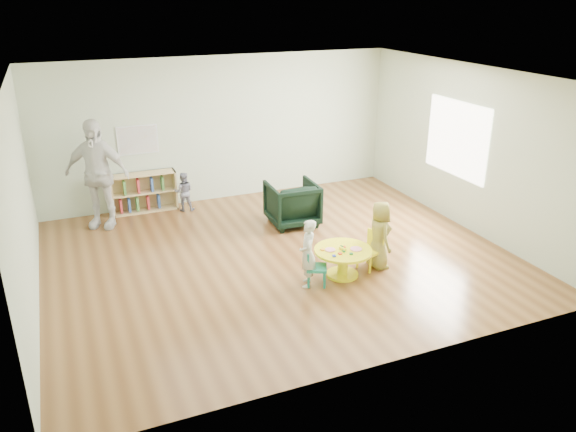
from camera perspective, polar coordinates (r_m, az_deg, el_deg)
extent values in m
plane|color=brown|center=(8.88, -0.96, -4.16)|extent=(7.00, 7.00, 0.00)
cube|color=white|center=(8.06, -1.09, 13.69)|extent=(7.00, 6.00, 0.10)
cube|color=#ABBCA1|center=(11.11, -6.82, 8.74)|extent=(7.00, 0.10, 2.80)
cube|color=#ABBCA1|center=(5.86, 9.91, -3.69)|extent=(7.00, 0.10, 2.80)
cube|color=#ABBCA1|center=(7.85, -25.50, 1.11)|extent=(0.10, 6.00, 2.80)
cube|color=#ABBCA1|center=(10.13, 17.83, 6.56)|extent=(0.10, 6.00, 2.80)
cube|color=white|center=(10.32, 16.75, 7.52)|extent=(0.02, 1.60, 1.30)
cylinder|color=yellow|center=(8.27, 5.57, -4.83)|extent=(0.15, 0.15, 0.39)
cylinder|color=yellow|center=(8.35, 5.53, -5.90)|extent=(0.47, 0.47, 0.04)
cylinder|color=yellow|center=(8.18, 5.63, -3.51)|extent=(0.85, 0.85, 0.04)
cylinder|color=pink|center=(8.13, 4.31, -3.44)|extent=(0.15, 0.15, 0.02)
cylinder|color=pink|center=(8.19, 6.93, -3.35)|extent=(0.17, 0.17, 0.02)
cylinder|color=yellow|center=(8.14, 5.58, -3.33)|extent=(0.08, 0.13, 0.04)
cylinder|color=#11642A|center=(8.07, 5.67, -3.58)|extent=(0.04, 0.05, 0.02)
cylinder|color=#11642A|center=(8.22, 5.50, -3.08)|extent=(0.04, 0.05, 0.02)
cube|color=red|center=(8.23, 5.69, -3.14)|extent=(0.06, 0.06, 0.02)
cube|color=orange|center=(8.12, 3.52, -3.44)|extent=(0.05, 0.05, 0.02)
cube|color=#1B2ED0|center=(7.95, 4.71, -4.06)|extent=(0.06, 0.06, 0.02)
cube|color=#11642A|center=(8.03, 6.44, -3.83)|extent=(0.06, 0.06, 0.02)
cube|color=red|center=(8.02, 5.31, -3.83)|extent=(0.05, 0.05, 0.02)
cube|color=#177E63|center=(7.97, 2.93, -5.27)|extent=(0.37, 0.37, 0.04)
cube|color=#177E63|center=(7.91, 2.06, -4.35)|extent=(0.14, 0.27, 0.24)
cylinder|color=#177E63|center=(8.14, 2.10, -5.78)|extent=(0.03, 0.03, 0.24)
cylinder|color=#177E63|center=(7.94, 2.10, -6.54)|extent=(0.03, 0.03, 0.24)
cylinder|color=#177E63|center=(8.14, 3.70, -5.80)|extent=(0.03, 0.03, 0.24)
cylinder|color=#177E63|center=(7.94, 3.74, -6.56)|extent=(0.03, 0.03, 0.24)
cube|color=yellow|center=(8.50, 8.28, -3.50)|extent=(0.39, 0.39, 0.04)
cube|color=yellow|center=(8.53, 8.90, -2.31)|extent=(0.13, 0.30, 0.27)
cylinder|color=yellow|center=(8.59, 9.38, -4.44)|extent=(0.04, 0.04, 0.27)
cylinder|color=yellow|center=(8.72, 8.12, -3.93)|extent=(0.04, 0.04, 0.27)
cylinder|color=yellow|center=(8.41, 8.34, -4.95)|extent=(0.04, 0.04, 0.27)
cylinder|color=yellow|center=(8.55, 7.07, -4.42)|extent=(0.04, 0.04, 0.27)
cube|color=tan|center=(10.86, -17.45, 1.92)|extent=(0.03, 0.30, 0.75)
cube|color=tan|center=(11.01, -11.41, 2.77)|extent=(0.03, 0.30, 0.75)
cube|color=tan|center=(11.04, -14.24, 0.59)|extent=(1.20, 0.30, 0.03)
cube|color=tan|center=(10.81, -14.59, 4.15)|extent=(1.20, 0.30, 0.03)
cube|color=tan|center=(10.92, -14.41, 2.35)|extent=(1.14, 0.28, 0.03)
cube|color=tan|center=(11.05, -14.53, 2.57)|extent=(1.20, 0.02, 0.75)
cube|color=#C5343D|center=(10.92, -16.62, 1.03)|extent=(0.04, 0.18, 0.26)
cube|color=#3561BC|center=(10.93, -15.84, 1.14)|extent=(0.04, 0.18, 0.26)
cube|color=#549D48|center=(10.95, -15.07, 1.25)|extent=(0.04, 0.18, 0.26)
cube|color=#C5343D|center=(10.97, -14.04, 1.40)|extent=(0.04, 0.18, 0.26)
cube|color=#3561BC|center=(11.00, -13.02, 1.54)|extent=(0.04, 0.18, 0.26)
cube|color=#549D48|center=(10.81, -16.29, 2.81)|extent=(0.04, 0.18, 0.26)
cube|color=#C5343D|center=(10.84, -14.99, 2.99)|extent=(0.04, 0.18, 0.26)
cube|color=#3561BC|center=(10.87, -13.69, 3.17)|extent=(0.04, 0.18, 0.26)
cube|color=#549D48|center=(10.90, -12.66, 3.32)|extent=(0.04, 0.18, 0.26)
cube|color=white|center=(10.79, -15.03, 7.49)|extent=(0.74, 0.01, 0.54)
cube|color=#E64130|center=(10.79, -15.02, 7.48)|extent=(0.70, 0.00, 0.50)
imported|color=black|center=(9.98, 0.43, 1.30)|extent=(0.86, 0.89, 0.78)
imported|color=silver|center=(7.85, 2.01, -3.82)|extent=(0.36, 0.43, 0.99)
imported|color=yellow|center=(8.47, 9.27, -1.91)|extent=(0.39, 0.54, 1.04)
imported|color=#181B3D|center=(10.78, -10.54, 2.44)|extent=(0.43, 0.37, 0.75)
imported|color=silver|center=(10.25, -18.85, 4.06)|extent=(1.22, 0.95, 1.93)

